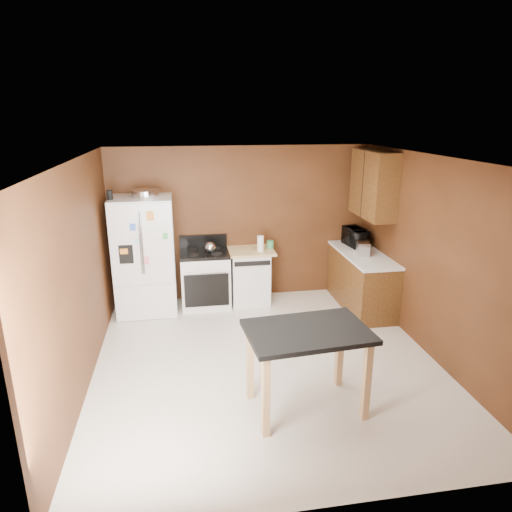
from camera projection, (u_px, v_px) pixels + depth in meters
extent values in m
plane|color=silver|center=(267.00, 362.00, 5.71)|extent=(4.50, 4.50, 0.00)
plane|color=white|center=(268.00, 159.00, 4.96)|extent=(4.50, 4.50, 0.00)
plane|color=#562E16|center=(242.00, 224.00, 7.46)|extent=(4.20, 0.00, 4.20)
plane|color=#562E16|center=(327.00, 369.00, 3.22)|extent=(4.20, 0.00, 4.20)
plane|color=#562E16|center=(80.00, 278.00, 5.01)|extent=(0.00, 4.50, 4.50)
plane|color=#562E16|center=(433.00, 259.00, 5.66)|extent=(0.00, 4.50, 4.50)
cylinder|color=silver|center=(145.00, 193.00, 6.71)|extent=(0.42, 0.42, 0.10)
cylinder|color=black|center=(110.00, 195.00, 6.49)|extent=(0.09, 0.09, 0.13)
sphere|color=silver|center=(210.00, 248.00, 7.07)|extent=(0.17, 0.17, 0.17)
cylinder|color=white|center=(261.00, 244.00, 7.19)|extent=(0.11, 0.11, 0.25)
cylinder|color=#3B9A5C|center=(270.00, 244.00, 7.37)|extent=(0.14, 0.14, 0.12)
cube|color=silver|center=(363.00, 248.00, 6.99)|extent=(0.24, 0.32, 0.21)
imported|color=black|center=(355.00, 238.00, 7.46)|extent=(0.39, 0.52, 0.27)
cube|color=white|center=(145.00, 255.00, 6.97)|extent=(0.90, 0.75, 1.80)
cube|color=white|center=(125.00, 245.00, 6.48)|extent=(0.43, 0.02, 1.20)
cube|color=white|center=(158.00, 244.00, 6.55)|extent=(0.43, 0.02, 1.20)
cube|color=white|center=(146.00, 303.00, 6.79)|extent=(0.88, 0.02, 0.54)
cube|color=black|center=(126.00, 254.00, 6.52)|extent=(0.20, 0.01, 0.28)
cylinder|color=silver|center=(140.00, 244.00, 6.49)|extent=(0.02, 0.02, 0.90)
cylinder|color=silver|center=(142.00, 244.00, 6.49)|extent=(0.02, 0.02, 0.90)
cube|color=#3970F5|center=(133.00, 227.00, 6.40)|extent=(0.08, 0.00, 0.10)
cube|color=#FF9735|center=(150.00, 216.00, 6.39)|extent=(0.10, 0.00, 0.13)
cube|color=#40B45A|center=(165.00, 236.00, 6.51)|extent=(0.07, 0.00, 0.09)
cube|color=orange|center=(124.00, 251.00, 6.48)|extent=(0.11, 0.00, 0.08)
cube|color=pink|center=(146.00, 260.00, 6.57)|extent=(0.08, 0.00, 0.11)
cube|color=#A0E5F0|center=(137.00, 241.00, 6.47)|extent=(0.07, 0.00, 0.07)
cube|color=white|center=(205.00, 280.00, 7.30)|extent=(0.76, 0.65, 0.85)
cube|color=black|center=(204.00, 253.00, 7.16)|extent=(0.76, 0.65, 0.05)
cube|color=black|center=(203.00, 241.00, 7.40)|extent=(0.76, 0.06, 0.20)
cube|color=black|center=(207.00, 290.00, 6.99)|extent=(0.68, 0.02, 0.52)
cylinder|color=silver|center=(206.00, 273.00, 6.90)|extent=(0.62, 0.02, 0.02)
cylinder|color=black|center=(192.00, 249.00, 7.28)|extent=(0.17, 0.17, 0.02)
cylinder|color=black|center=(215.00, 248.00, 7.33)|extent=(0.17, 0.17, 0.02)
cylinder|color=black|center=(193.00, 255.00, 6.97)|extent=(0.17, 0.17, 0.02)
cylinder|color=black|center=(217.00, 254.00, 7.03)|extent=(0.17, 0.17, 0.02)
cube|color=white|center=(250.00, 277.00, 7.43)|extent=(0.60, 0.60, 0.85)
cube|color=black|center=(252.00, 264.00, 7.04)|extent=(0.56, 0.02, 0.07)
cube|color=tan|center=(249.00, 251.00, 7.30)|extent=(0.78, 0.62, 0.04)
cube|color=brown|center=(361.00, 281.00, 7.23)|extent=(0.60, 1.55, 0.86)
cube|color=white|center=(363.00, 254.00, 7.09)|extent=(0.63, 1.58, 0.04)
cube|color=brown|center=(374.00, 184.00, 6.89)|extent=(0.35, 1.05, 1.00)
cube|color=black|center=(362.00, 185.00, 6.86)|extent=(0.01, 0.01, 1.00)
cube|color=black|center=(308.00, 332.00, 4.57)|extent=(1.29, 0.92, 0.05)
cube|color=tan|center=(250.00, 362.00, 4.87)|extent=(0.08, 0.08, 0.88)
cube|color=tan|center=(340.00, 350.00, 5.12)|extent=(0.08, 0.08, 0.88)
cube|color=tan|center=(266.00, 396.00, 4.28)|extent=(0.08, 0.08, 0.88)
cube|color=tan|center=(367.00, 381.00, 4.53)|extent=(0.08, 0.08, 0.88)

